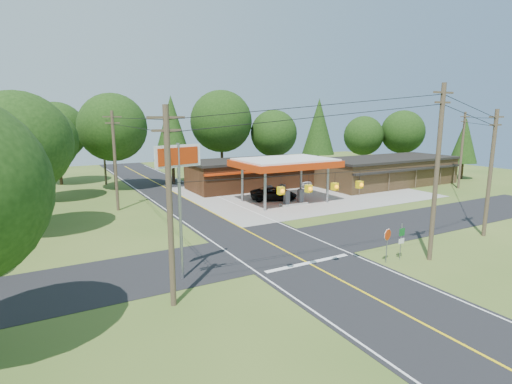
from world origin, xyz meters
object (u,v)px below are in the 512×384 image
sedan_car (301,181)px  octagonal_stop_sign (388,238)px  gas_canopy (285,164)px  big_stop_sign (179,177)px  suv_car (274,194)px

sedan_car → octagonal_stop_sign: bearing=-105.2°
octagonal_stop_sign → sedan_car: bearing=65.2°
gas_canopy → big_stop_sign: 22.75m
suv_car → big_stop_sign: size_ratio=0.66×
suv_car → octagonal_stop_sign: octagonal_stop_sign is taller
suv_car → sedan_car: 10.70m
big_stop_sign → octagonal_stop_sign: (12.50, -4.00, -4.34)m
sedan_car → big_stop_sign: big_stop_sign is taller
octagonal_stop_sign → gas_canopy: bearing=76.7°
gas_canopy → suv_car: size_ratio=2.00×
gas_canopy → sedan_car: size_ratio=2.67×
suv_car → big_stop_sign: (-16.50, -16.51, 5.33)m
gas_canopy → suv_car: bearing=108.4°
gas_canopy → sedan_car: 11.87m
octagonal_stop_sign → big_stop_sign: bearing=162.2°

